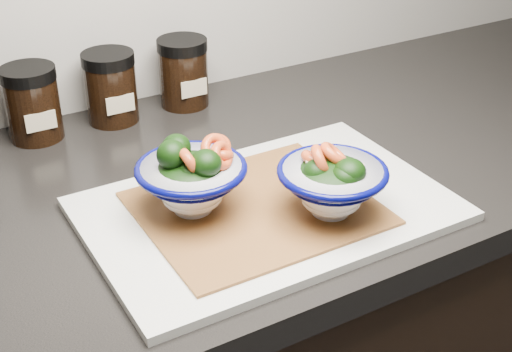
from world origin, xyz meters
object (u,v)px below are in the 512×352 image
spice_jar_c (111,87)px  spice_jar_d (183,72)px  cutting_board (267,209)px  bowl_right (332,183)px  bowl_left (192,178)px  spice_jar_b (32,103)px

spice_jar_c → spice_jar_d: (0.13, 0.00, 0.00)m
cutting_board → bowl_right: size_ratio=3.33×
bowl_left → bowl_right: bearing=-32.4°
bowl_left → spice_jar_c: bearing=87.4°
cutting_board → bowl_right: bearing=-46.0°
bowl_right → spice_jar_d: (-0.00, 0.42, -0.00)m
spice_jar_b → spice_jar_d: size_ratio=1.00×
bowl_left → bowl_right: (0.14, -0.09, -0.00)m
cutting_board → spice_jar_b: spice_jar_b is taller
spice_jar_c → bowl_right: bearing=-73.0°
spice_jar_d → bowl_left: bearing=-113.3°
spice_jar_c → bowl_left: bearing=-92.6°
spice_jar_b → spice_jar_c: (0.12, 0.00, 0.00)m
bowl_left → cutting_board: bearing=-20.7°
bowl_right → spice_jar_d: 0.42m
cutting_board → spice_jar_c: 0.37m
cutting_board → spice_jar_d: size_ratio=3.98×
spice_jar_b → spice_jar_d: (0.25, 0.00, 0.00)m
bowl_right → spice_jar_b: (-0.25, 0.42, -0.00)m
spice_jar_c → cutting_board: bearing=-78.7°
bowl_left → spice_jar_c: size_ratio=1.21×
spice_jar_b → spice_jar_c: bearing=0.0°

